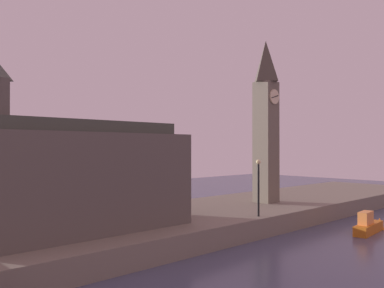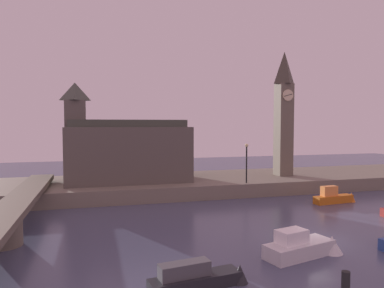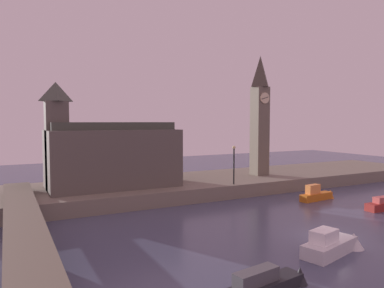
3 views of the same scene
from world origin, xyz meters
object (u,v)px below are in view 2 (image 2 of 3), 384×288
boat_barge_dark (202,278)px  boat_patrol_orange (335,197)px  streetlamp (247,159)px  clock_tower (284,112)px  parliament_hall (124,150)px  boat_ferry_white (306,246)px

boat_barge_dark → boat_patrol_orange: size_ratio=1.08×
boat_barge_dark → streetlamp: bearing=60.6°
clock_tower → streetlamp: bearing=-147.9°
parliament_hall → boat_barge_dark: (1.69, -24.62, -4.49)m
clock_tower → parliament_hall: size_ratio=1.14×
boat_patrol_orange → boat_barge_dark: bearing=-142.2°
boat_barge_dark → boat_ferry_white: boat_ferry_white is taller
boat_patrol_orange → clock_tower: bearing=92.5°
boat_ferry_white → boat_patrol_orange: bearing=46.9°
streetlamp → boat_ferry_white: size_ratio=0.78×
clock_tower → boat_patrol_orange: 13.14m
parliament_hall → streetlamp: bearing=-21.7°
clock_tower → streetlamp: 9.77m
parliament_hall → boat_patrol_orange: bearing=-27.3°
parliament_hall → boat_barge_dark: 25.08m
clock_tower → boat_barge_dark: size_ratio=2.96×
streetlamp → boat_patrol_orange: bearing=-35.7°
clock_tower → boat_ferry_white: clock_tower is taller
clock_tower → parliament_hall: bearing=177.9°
boat_ferry_white → clock_tower: bearing=63.5°
clock_tower → boat_patrol_orange: size_ratio=3.20×
clock_tower → streetlamp: (-6.93, -4.34, -5.35)m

